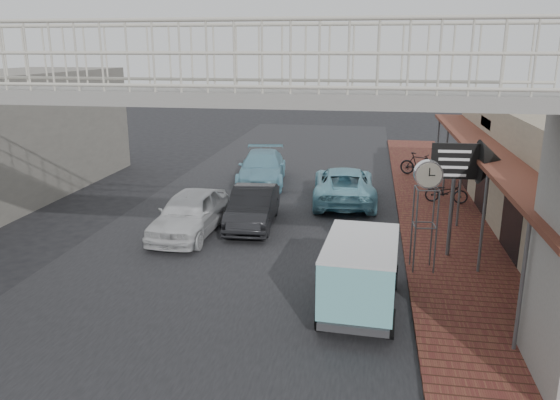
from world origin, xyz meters
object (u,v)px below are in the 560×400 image
(angkot_far, at_px, (262,168))
(arrow_sign, at_px, (487,163))
(motorcycle_far, at_px, (418,164))
(angkot_van, at_px, (361,265))
(angkot_curb, at_px, (344,185))
(white_hatchback, at_px, (190,213))
(street_clock, at_px, (428,180))
(motorcycle_near, at_px, (446,192))
(dark_sedan, at_px, (253,207))

(angkot_far, height_order, arrow_sign, arrow_sign)
(angkot_far, height_order, motorcycle_far, angkot_far)
(motorcycle_far, bearing_deg, angkot_van, -165.19)
(angkot_far, bearing_deg, angkot_curb, -39.78)
(white_hatchback, bearing_deg, angkot_far, 84.49)
(angkot_far, xyz_separation_m, arrow_sign, (7.96, -8.05, 2.13))
(street_clock, bearing_deg, angkot_van, -128.13)
(white_hatchback, distance_m, arrow_sign, 9.20)
(angkot_van, relative_size, motorcycle_far, 2.05)
(angkot_curb, height_order, motorcycle_far, angkot_curb)
(angkot_curb, distance_m, motorcycle_near, 3.98)
(motorcycle_far, bearing_deg, motorcycle_near, -146.85)
(motorcycle_far, distance_m, arrow_sign, 10.71)
(angkot_van, height_order, street_clock, street_clock)
(white_hatchback, height_order, dark_sedan, white_hatchback)
(angkot_curb, distance_m, angkot_van, 9.35)
(angkot_van, relative_size, street_clock, 1.22)
(white_hatchback, xyz_separation_m, motorcycle_near, (8.73, 4.99, -0.21))
(motorcycle_far, relative_size, street_clock, 0.59)
(dark_sedan, bearing_deg, angkot_van, -59.95)
(motorcycle_near, bearing_deg, motorcycle_far, 16.41)
(white_hatchback, bearing_deg, dark_sedan, 36.03)
(angkot_van, height_order, motorcycle_far, angkot_van)
(angkot_curb, xyz_separation_m, angkot_van, (0.87, -9.30, 0.42))
(white_hatchback, xyz_separation_m, dark_sedan, (1.84, 1.24, -0.06))
(angkot_van, xyz_separation_m, street_clock, (1.61, 2.50, 1.49))
(angkot_curb, xyz_separation_m, angkot_far, (-3.80, 2.45, 0.02))
(dark_sedan, height_order, motorcycle_far, dark_sedan)
(angkot_curb, distance_m, motorcycle_far, 5.83)
(angkot_far, distance_m, angkot_van, 12.66)
(motorcycle_far, bearing_deg, white_hatchback, 164.61)
(angkot_far, bearing_deg, street_clock, -62.76)
(angkot_far, xyz_separation_m, motorcycle_near, (7.77, -2.26, -0.20))
(motorcycle_near, distance_m, motorcycle_far, 4.70)
(dark_sedan, relative_size, arrow_sign, 1.19)
(angkot_curb, relative_size, motorcycle_far, 2.82)
(angkot_far, bearing_deg, angkot_van, -75.24)
(arrow_sign, bearing_deg, street_clock, -147.12)
(motorcycle_near, xyz_separation_m, motorcycle_far, (-0.72, 4.65, 0.12))
(dark_sedan, distance_m, angkot_far, 6.07)
(dark_sedan, distance_m, motorcycle_near, 7.85)
(motorcycle_near, bearing_deg, dark_sedan, 126.17)
(white_hatchback, distance_m, motorcycle_far, 12.54)
(angkot_far, relative_size, arrow_sign, 1.46)
(angkot_curb, xyz_separation_m, motorcycle_far, (3.25, 4.84, -0.06))
(angkot_far, xyz_separation_m, angkot_van, (4.68, -11.76, 0.40))
(angkot_curb, xyz_separation_m, street_clock, (2.48, -6.80, 1.91))
(angkot_far, xyz_separation_m, motorcycle_far, (7.05, 2.39, -0.08))
(dark_sedan, bearing_deg, street_clock, -34.38)
(white_hatchback, relative_size, motorcycle_far, 2.38)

